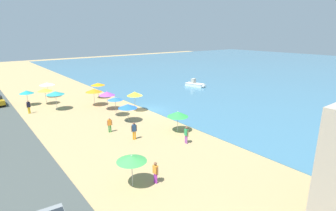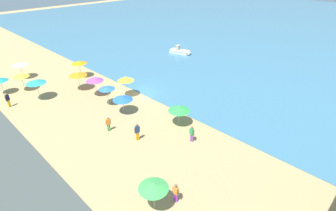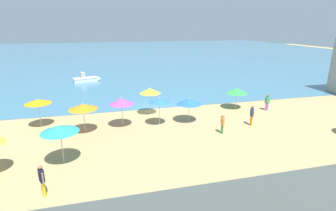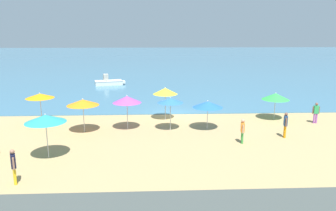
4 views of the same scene
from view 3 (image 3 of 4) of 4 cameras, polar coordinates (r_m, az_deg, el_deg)
ground_plane at (r=27.39m, az=-2.81°, el=-0.72°), size 160.00×160.00×0.00m
sea at (r=81.17m, az=-10.68°, el=10.98°), size 150.00×110.00×0.05m
beach_umbrella_2 at (r=23.29m, az=4.63°, el=0.85°), size 2.20×2.20×2.18m
beach_umbrella_3 at (r=24.51m, az=-26.48°, el=0.78°), size 2.14×2.14×2.50m
beach_umbrella_6 at (r=21.80m, az=-18.03°, el=-0.25°), size 2.27×2.27×2.48m
beach_umbrella_7 at (r=27.85m, az=14.73°, el=3.14°), size 2.19×2.19×2.25m
beach_umbrella_8 at (r=22.33m, az=-1.92°, el=1.14°), size 1.87×1.87×2.49m
beach_umbrella_9 at (r=17.32m, az=-22.51°, el=-4.70°), size 2.30×2.30×2.63m
beach_umbrella_10 at (r=22.28m, az=-10.08°, el=0.91°), size 2.11×2.11×2.59m
beach_umbrella_11 at (r=25.01m, az=-3.92°, el=3.22°), size 1.99×1.99×2.72m
bather_1 at (r=21.44m, az=11.79°, el=-3.68°), size 0.28×0.56×1.63m
bather_2 at (r=15.10m, az=-25.76°, el=-14.18°), size 0.35×0.53×1.75m
bather_3 at (r=23.76m, az=17.79°, el=-1.86°), size 0.30×0.56×1.77m
bather_4 at (r=28.48m, az=20.80°, el=0.82°), size 0.57×0.24×1.67m
skiff_nearshore at (r=42.19m, az=-17.51°, el=5.51°), size 4.13×2.39×1.47m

